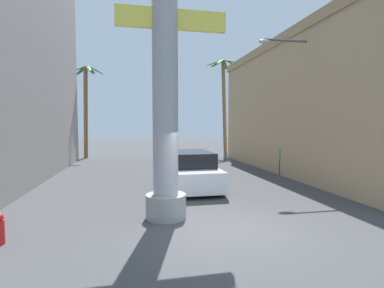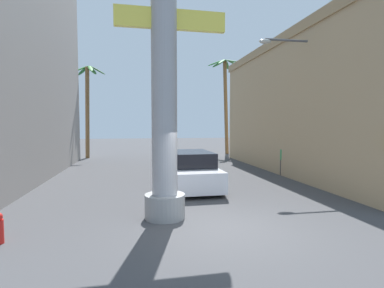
% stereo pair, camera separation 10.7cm
% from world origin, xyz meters
% --- Properties ---
extents(ground_plane, '(87.21, 87.21, 0.00)m').
position_xyz_m(ground_plane, '(0.00, 10.00, 0.00)').
color(ground_plane, '#424244').
extents(building_right, '(8.91, 16.61, 7.51)m').
position_xyz_m(building_right, '(9.80, 8.37, 3.77)').
color(building_right, tan).
rests_on(building_right, ground).
extents(neon_sign_pole, '(3.51, 1.17, 11.24)m').
position_xyz_m(neon_sign_pole, '(-1.36, 1.28, 5.42)').
color(neon_sign_pole, '#9E9EA3').
rests_on(neon_sign_pole, ground).
extents(street_lamp, '(2.83, 0.28, 6.61)m').
position_xyz_m(street_lamp, '(5.40, 5.22, 4.07)').
color(street_lamp, '#59595E').
rests_on(street_lamp, ground).
extents(car_lead, '(2.05, 4.78, 1.56)m').
position_xyz_m(car_lead, '(0.14, 5.40, 0.74)').
color(car_lead, black).
rests_on(car_lead, ground).
extents(palm_tree_far_left, '(2.44, 2.56, 7.50)m').
position_xyz_m(palm_tree_far_left, '(-5.98, 18.07, 4.62)').
color(palm_tree_far_left, brown).
rests_on(palm_tree_far_left, ground).
extents(palm_tree_far_right, '(3.23, 2.89, 8.80)m').
position_xyz_m(palm_tree_far_right, '(6.06, 19.80, 5.58)').
color(palm_tree_far_right, brown).
rests_on(palm_tree_far_right, ground).
extents(pedestrian_mid_right, '(0.39, 0.39, 1.62)m').
position_xyz_m(pedestrian_mid_right, '(5.58, 7.51, 0.94)').
color(pedestrian_mid_right, '#3F3833').
rests_on(pedestrian_mid_right, ground).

